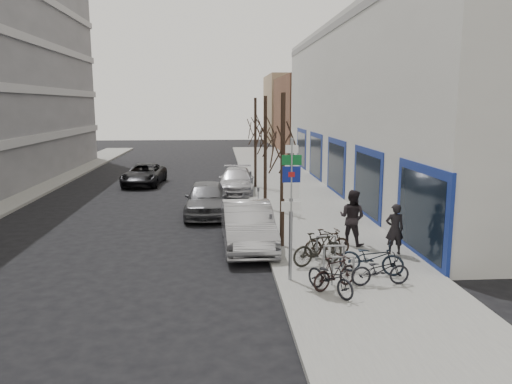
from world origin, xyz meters
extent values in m
plane|color=black|center=(0.00, 0.00, 0.00)|extent=(120.00, 120.00, 0.00)
cube|color=slate|center=(4.50, 10.00, 0.07)|extent=(5.00, 70.00, 0.15)
cube|color=#B7B7B2|center=(17.00, 16.00, 5.00)|extent=(20.00, 32.00, 10.00)
cube|color=brown|center=(13.00, 40.00, 4.00)|extent=(12.00, 14.00, 8.00)
cube|color=#937A5B|center=(13.50, 55.00, 4.50)|extent=(13.00, 12.00, 9.00)
cylinder|color=gray|center=(2.40, 0.00, 2.10)|extent=(0.10, 0.10, 4.20)
cube|color=white|center=(2.40, -0.03, 3.90)|extent=(0.35, 0.03, 0.22)
cube|color=#0C5926|center=(2.40, -0.03, 3.60)|extent=(0.55, 0.03, 0.28)
cube|color=navy|center=(2.40, -0.03, 3.20)|extent=(0.50, 0.03, 0.45)
cube|color=maroon|center=(2.40, -0.04, 3.20)|extent=(0.18, 0.02, 0.14)
cube|color=white|center=(2.40, -0.03, 2.75)|extent=(0.45, 0.03, 0.45)
cube|color=white|center=(2.40, -0.03, 2.30)|extent=(0.55, 0.03, 0.28)
cylinder|color=gray|center=(3.50, -0.50, 0.55)|extent=(0.06, 0.06, 0.80)
cylinder|color=gray|center=(4.10, -0.50, 0.55)|extent=(0.06, 0.06, 0.80)
cylinder|color=gray|center=(3.80, -0.50, 0.95)|extent=(0.60, 0.06, 0.06)
cylinder|color=gray|center=(3.50, 0.60, 0.55)|extent=(0.06, 0.06, 0.80)
cylinder|color=gray|center=(4.10, 0.60, 0.55)|extent=(0.06, 0.06, 0.80)
cylinder|color=gray|center=(3.80, 0.60, 0.95)|extent=(0.60, 0.06, 0.06)
cylinder|color=gray|center=(3.50, 1.70, 0.55)|extent=(0.06, 0.06, 0.80)
cylinder|color=gray|center=(4.10, 1.70, 0.55)|extent=(0.06, 0.06, 0.80)
cylinder|color=gray|center=(3.80, 1.70, 0.95)|extent=(0.60, 0.06, 0.06)
cylinder|color=black|center=(2.60, 3.50, 2.75)|extent=(0.16, 0.16, 5.50)
cylinder|color=black|center=(2.60, 10.00, 2.75)|extent=(0.16, 0.16, 5.50)
cylinder|color=black|center=(2.60, 16.50, 2.75)|extent=(0.16, 0.16, 5.50)
cylinder|color=gray|center=(2.15, 3.00, 0.70)|extent=(0.05, 0.05, 1.10)
cube|color=#3F3F44|center=(2.15, 3.00, 1.33)|extent=(0.10, 0.08, 0.18)
cylinder|color=gray|center=(2.15, 8.50, 0.70)|extent=(0.05, 0.05, 1.10)
cube|color=#3F3F44|center=(2.15, 8.50, 1.33)|extent=(0.10, 0.08, 0.18)
cylinder|color=gray|center=(2.15, 14.00, 0.70)|extent=(0.05, 0.05, 1.10)
cube|color=#3F3F44|center=(2.15, 14.00, 1.33)|extent=(0.10, 0.08, 0.18)
imported|color=black|center=(3.31, -1.14, 0.66)|extent=(1.32, 1.70, 1.03)
imported|color=black|center=(3.52, -0.78, 0.62)|extent=(1.56, 1.15, 0.93)
imported|color=black|center=(4.86, 0.33, 0.73)|extent=(1.97, 1.25, 1.16)
imported|color=black|center=(3.45, 1.25, 0.69)|extent=(1.87, 1.12, 1.09)
imported|color=black|center=(4.83, -0.61, 0.66)|extent=(1.69, 0.59, 1.02)
imported|color=black|center=(3.92, 2.08, 0.64)|extent=(1.66, 0.75, 0.97)
imported|color=#A2A2A7|center=(1.40, 3.84, 0.81)|extent=(1.90, 5.00, 1.63)
imported|color=#55565B|center=(-0.20, 9.29, 0.80)|extent=(2.01, 4.72, 1.59)
imported|color=#B9B9BE|center=(1.40, 15.19, 0.71)|extent=(2.32, 5.04, 1.43)
imported|color=black|center=(-4.42, 18.60, 0.68)|extent=(2.58, 5.01, 1.35)
imported|color=black|center=(6.22, 2.22, 1.01)|extent=(0.64, 0.43, 1.72)
imported|color=black|center=(5.11, 3.47, 1.15)|extent=(0.89, 0.86, 2.01)
camera|label=1|loc=(0.42, -13.53, 5.10)|focal=35.00mm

